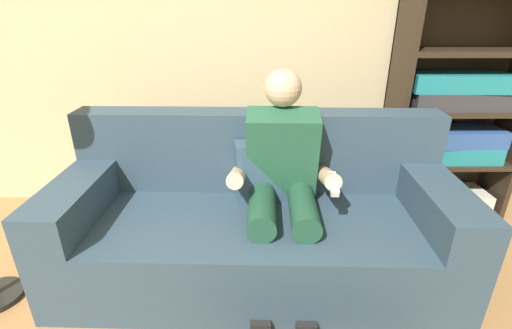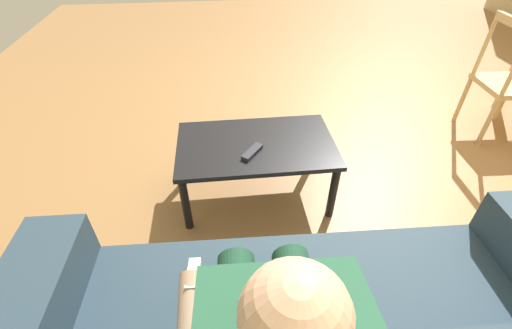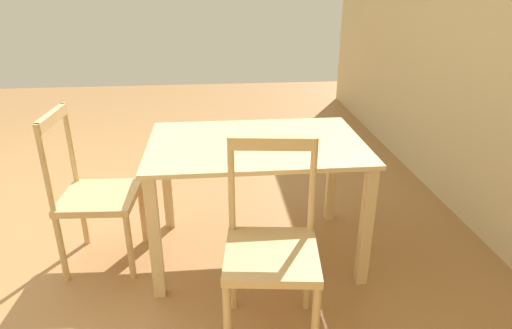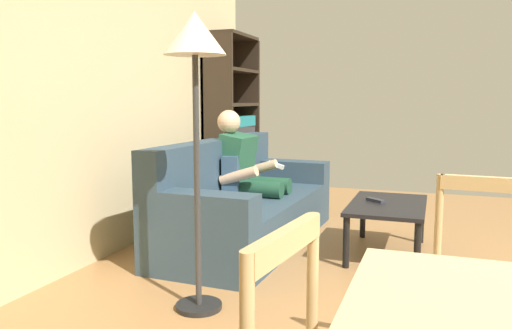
# 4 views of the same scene
# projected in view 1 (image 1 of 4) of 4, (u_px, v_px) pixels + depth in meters

# --- Properties ---
(wall_back) EXTENTS (6.53, 0.12, 2.59)m
(wall_back) POSITION_uv_depth(u_px,v_px,m) (81.00, 33.00, 2.58)
(wall_back) COLOR #D1BC8C
(wall_back) RESTS_ON ground_plane
(couch) EXTENTS (2.22, 0.96, 0.90)m
(couch) POSITION_uv_depth(u_px,v_px,m) (257.00, 220.00, 2.12)
(couch) COLOR #2D4251
(couch) RESTS_ON ground_plane
(person_lounging) EXTENTS (0.60, 0.86, 1.16)m
(person_lounging) POSITION_uv_depth(u_px,v_px,m) (282.00, 179.00, 2.02)
(person_lounging) COLOR #23563D
(person_lounging) RESTS_ON ground_plane
(bookshelf) EXTENTS (0.90, 0.36, 2.00)m
(bookshelf) POSITION_uv_depth(u_px,v_px,m) (455.00, 105.00, 2.57)
(bookshelf) COLOR #2D2319
(bookshelf) RESTS_ON ground_plane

